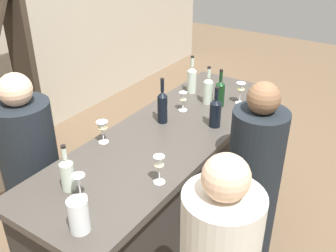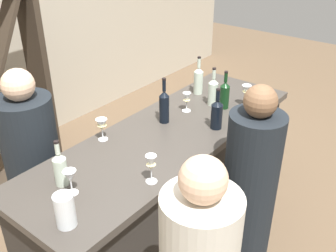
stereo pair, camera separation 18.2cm
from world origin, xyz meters
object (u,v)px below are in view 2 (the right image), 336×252
Objects in this scene: wine_bottle_rightmost_dark_green at (225,94)px; person_left_guest at (248,200)px; wine_glass_far_left at (187,99)px; wine_bottle_leftmost_clear_pale at (60,168)px; wine_glass_near_center at (246,91)px; wine_bottle_second_right_clear_pale at (213,91)px; wine_bottle_far_right_clear_pale at (198,80)px; water_pitcher at (65,210)px; person_right_guest at (36,175)px; wine_glass_near_left at (151,164)px; wine_glass_far_center at (102,125)px; wine_bottle_center_near_black at (217,113)px; wine_bottle_second_left_near_black at (164,106)px; wine_glass_near_right at (71,178)px.

person_left_guest reaches higher than wine_bottle_rightmost_dark_green.
wine_glass_far_left is at bearing -36.92° from person_left_guest.
wine_bottle_leftmost_clear_pale is 1.63× the size of wine_glass_near_center.
wine_bottle_rightmost_dark_green is (0.01, -0.10, -0.00)m from wine_bottle_second_right_clear_pale.
person_left_guest is at bearing -40.82° from wine_bottle_leftmost_clear_pale.
wine_bottle_far_right_clear_pale reaches higher than water_pitcher.
water_pitcher is (-1.55, -0.17, -0.03)m from wine_bottle_second_right_clear_pale.
wine_glass_near_left is at bearing -6.12° from person_right_guest.
wine_bottle_leftmost_clear_pale is 1.60× the size of wine_glass_near_left.
wine_glass_far_center is at bearing 162.64° from wine_bottle_second_right_clear_pale.
wine_bottle_center_near_black is 1.68× the size of water_pitcher.
wine_bottle_rightmost_dark_green is at bearing 42.14° from person_right_guest.
wine_bottle_far_right_clear_pale is at bearing 46.45° from wine_bottle_center_near_black.
wine_glass_far_center is at bearing 157.24° from wine_bottle_rightmost_dark_green.
wine_bottle_second_right_clear_pale is at bearing 94.06° from wine_bottle_rightmost_dark_green.
wine_glass_far_left is at bearing -0.60° from wine_bottle_leftmost_clear_pale.
wine_glass_near_left is 0.57m from wine_glass_far_center.
wine_bottle_rightmost_dark_green is (0.46, -0.21, -0.01)m from wine_bottle_second_left_near_black.
person_right_guest reaches higher than wine_bottle_leftmost_clear_pale.
wine_glass_near_right is 1.17m from wine_glass_far_left.
wine_bottle_rightmost_dark_green is 1.72× the size of wine_glass_near_left.
person_left_guest is 1.01× the size of person_right_guest.
wine_bottle_far_right_clear_pale is 1.78× the size of water_pitcher.
wine_glass_near_right is (-0.93, -0.12, -0.02)m from wine_bottle_second_left_near_black.
wine_glass_far_center is at bearing 30.15° from wine_glass_near_right.
wine_bottle_second_left_near_black is (0.91, 0.01, 0.02)m from wine_bottle_leftmost_clear_pale.
wine_glass_far_left reaches higher than wine_glass_near_right.
wine_bottle_second_left_near_black is 1.13× the size of wine_bottle_rightmost_dark_green.
person_left_guest is (-0.07, -0.74, -0.41)m from wine_bottle_second_left_near_black.
person_right_guest is (0.18, 0.58, -0.41)m from wine_bottle_leftmost_clear_pale.
wine_glass_near_right is at bearing -149.85° from wine_glass_far_center.
wine_bottle_second_right_clear_pale is 1.56m from water_pitcher.
person_right_guest is at bearing 159.61° from wine_bottle_far_right_clear_pale.
wine_bottle_second_left_near_black is at bearing 174.54° from wine_glass_far_left.
wine_glass_near_right is (-0.34, 0.26, -0.01)m from wine_glass_near_left.
wine_bottle_center_near_black reaches higher than wine_glass_far_center.
wine_bottle_center_near_black is 0.98× the size of wine_bottle_second_right_clear_pale.
wine_glass_far_center is (-1.00, 0.07, -0.01)m from wine_bottle_far_right_clear_pale.
wine_bottle_far_right_clear_pale reaches higher than wine_glass_near_center.
wine_bottle_second_left_near_black is 0.37m from wine_bottle_center_near_black.
wine_bottle_second_left_near_black reaches higher than wine_glass_far_center.
wine_bottle_second_left_near_black is at bearing 0.67° from wine_bottle_leftmost_clear_pale.
wine_bottle_center_near_black is 0.94× the size of wine_bottle_far_right_clear_pale.
wine_bottle_far_right_clear_pale is (0.41, 0.43, 0.01)m from wine_bottle_center_near_black.
wine_bottle_center_near_black is at bearing -65.76° from wine_bottle_second_left_near_black.
person_right_guest reaches higher than wine_bottle_second_left_near_black.
wine_bottle_rightmost_dark_green is at bearing -41.16° from wine_glass_far_left.
person_right_guest is at bearing 134.15° from wine_bottle_center_near_black.
wine_glass_far_left is (1.15, -0.01, -0.01)m from wine_bottle_leftmost_clear_pale.
wine_glass_far_left is at bearing 23.48° from wine_glass_near_left.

